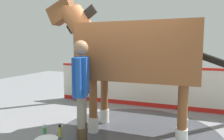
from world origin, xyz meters
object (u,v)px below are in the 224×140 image
horse (133,52)px  bottle_spray (44,132)px  bottle_shampoo (60,131)px  handler (82,85)px

horse → bottle_spray: (0.86, -1.43, -1.45)m
bottle_spray → bottle_shampoo: bearing=117.5°
bottle_shampoo → bottle_spray: 0.28m
handler → bottle_shampoo: 1.09m
horse → bottle_shampoo: 2.02m
bottle_shampoo → bottle_spray: (0.13, -0.25, 0.01)m
horse → bottle_spray: bearing=30.2°
horse → bottle_spray: 2.21m
horse → bottle_shampoo: (0.73, -1.19, -1.46)m
horse → bottle_spray: horse is taller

